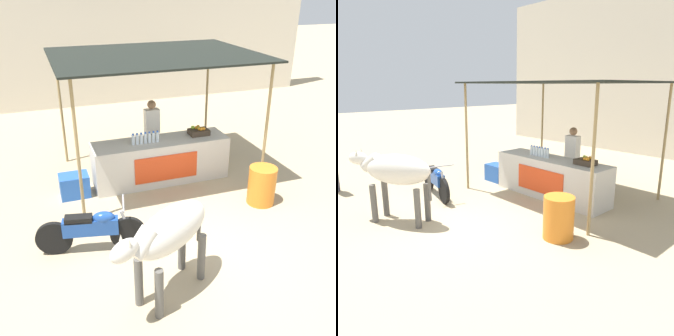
{
  "view_description": "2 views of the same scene",
  "coord_description": "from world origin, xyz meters",
  "views": [
    {
      "loc": [
        -2.5,
        -5.37,
        4.1
      ],
      "look_at": [
        -0.19,
        1.17,
        0.78
      ],
      "focal_mm": 42.0,
      "sensor_mm": 36.0,
      "label": 1
    },
    {
      "loc": [
        5.0,
        -3.74,
        2.67
      ],
      "look_at": [
        -0.19,
        0.9,
        0.9
      ],
      "focal_mm": 35.0,
      "sensor_mm": 36.0,
      "label": 2
    }
  ],
  "objects": [
    {
      "name": "water_bottle_row",
      "position": [
        -0.35,
        2.15,
        1.07
      ],
      "size": [
        0.61,
        0.07,
        0.25
      ],
      "color": "silver",
      "rests_on": "stall_counter"
    },
    {
      "name": "stall_counter",
      "position": [
        0.0,
        2.2,
        0.48
      ],
      "size": [
        3.0,
        0.82,
        0.96
      ],
      "color": "beige",
      "rests_on": "ground"
    },
    {
      "name": "stall_awning",
      "position": [
        0.0,
        2.5,
        2.64
      ],
      "size": [
        4.2,
        3.2,
        2.75
      ],
      "color": "black",
      "rests_on": "ground"
    },
    {
      "name": "fruit_crate",
      "position": [
        0.93,
        2.25,
        1.04
      ],
      "size": [
        0.44,
        0.32,
        0.18
      ],
      "color": "#3F3326",
      "rests_on": "stall_counter"
    },
    {
      "name": "cooler_box",
      "position": [
        -1.93,
        2.1,
        0.24
      ],
      "size": [
        0.6,
        0.44,
        0.48
      ],
      "primitive_type": "cube",
      "color": "blue",
      "rests_on": "ground"
    },
    {
      "name": "cow",
      "position": [
        -1.04,
        -1.24,
        1.03
      ],
      "size": [
        1.74,
        1.27,
        1.44
      ],
      "color": "silver",
      "rests_on": "ground"
    },
    {
      "name": "ground_plane",
      "position": [
        0.0,
        0.0,
        0.0
      ],
      "size": [
        60.0,
        60.0,
        0.0
      ],
      "primitive_type": "plane",
      "color": "tan"
    },
    {
      "name": "water_barrel",
      "position": [
        1.59,
        0.56,
        0.39
      ],
      "size": [
        0.55,
        0.55,
        0.78
      ],
      "primitive_type": "cylinder",
      "color": "orange",
      "rests_on": "ground"
    },
    {
      "name": "building_wall_far",
      "position": [
        0.0,
        8.88,
        3.23
      ],
      "size": [
        16.0,
        0.5,
        6.46
      ],
      "primitive_type": "cube",
      "color": "beige",
      "rests_on": "ground"
    },
    {
      "name": "vendor_behind_counter",
      "position": [
        0.05,
        2.95,
        0.85
      ],
      "size": [
        0.34,
        0.22,
        1.65
      ],
      "color": "#383842",
      "rests_on": "ground"
    },
    {
      "name": "motorcycle_parked",
      "position": [
        -1.88,
        0.1,
        0.43
      ],
      "size": [
        1.78,
        0.62,
        0.9
      ],
      "color": "black",
      "rests_on": "ground"
    }
  ]
}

